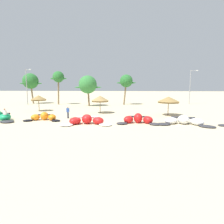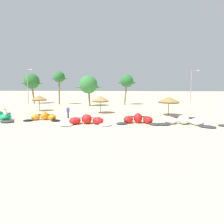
{
  "view_description": "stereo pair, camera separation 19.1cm",
  "coord_description": "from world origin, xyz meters",
  "px_view_note": "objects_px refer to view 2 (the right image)",
  "views": [
    {
      "loc": [
        4.62,
        -22.29,
        4.42
      ],
      "look_at": [
        2.73,
        2.0,
        1.0
      ],
      "focal_mm": 30.16,
      "sensor_mm": 36.0,
      "label": 1
    },
    {
      "loc": [
        4.81,
        -22.27,
        4.42
      ],
      "look_at": [
        2.73,
        2.0,
        1.0
      ],
      "focal_mm": 30.16,
      "sensor_mm": 36.0,
      "label": 2
    }
  ],
  "objects_px": {
    "lamppost_west": "(28,85)",
    "palm_left": "(59,78)",
    "beach_umbrella_near_palms": "(169,100)",
    "palm_leftmost": "(32,81)",
    "kite_left": "(44,117)",
    "person_near_kites": "(5,115)",
    "kite_center": "(138,120)",
    "kite_right_of_center": "(184,121)",
    "palm_center_left": "(127,81)",
    "person_by_umbrellas": "(68,112)",
    "kite_left_of_center": "(86,120)",
    "palm_left_of_gap": "(88,85)",
    "beach_umbrella_near_van": "(39,98)",
    "beach_umbrella_middle": "(100,99)",
    "lamppost_west_center": "(192,85)"
  },
  "relations": [
    {
      "from": "palm_center_left",
      "to": "beach_umbrella_near_palms",
      "type": "bearing_deg",
      "value": -68.18
    },
    {
      "from": "kite_left",
      "to": "palm_left",
      "type": "distance_m",
      "value": 21.64
    },
    {
      "from": "beach_umbrella_near_van",
      "to": "person_near_kites",
      "type": "relative_size",
      "value": 1.7
    },
    {
      "from": "kite_left",
      "to": "palm_center_left",
      "type": "distance_m",
      "value": 23.97
    },
    {
      "from": "palm_leftmost",
      "to": "palm_left",
      "type": "xyz_separation_m",
      "value": [
        7.57,
        -1.53,
        0.81
      ]
    },
    {
      "from": "person_by_umbrellas",
      "to": "palm_left_of_gap",
      "type": "xyz_separation_m",
      "value": [
        -0.44,
        15.66,
        3.8
      ]
    },
    {
      "from": "palm_center_left",
      "to": "lamppost_west",
      "type": "distance_m",
      "value": 23.05
    },
    {
      "from": "kite_center",
      "to": "palm_center_left",
      "type": "relative_size",
      "value": 0.76
    },
    {
      "from": "person_near_kites",
      "to": "person_by_umbrellas",
      "type": "height_order",
      "value": "same"
    },
    {
      "from": "person_by_umbrellas",
      "to": "kite_right_of_center",
      "type": "bearing_deg",
      "value": -11.28
    },
    {
      "from": "kite_left_of_center",
      "to": "palm_left",
      "type": "distance_m",
      "value": 25.55
    },
    {
      "from": "kite_center",
      "to": "lamppost_west",
      "type": "relative_size",
      "value": 0.65
    },
    {
      "from": "lamppost_west",
      "to": "kite_left",
      "type": "bearing_deg",
      "value": -57.12
    },
    {
      "from": "kite_left_of_center",
      "to": "kite_center",
      "type": "relative_size",
      "value": 1.15
    },
    {
      "from": "beach_umbrella_middle",
      "to": "beach_umbrella_near_palms",
      "type": "xyz_separation_m",
      "value": [
        10.43,
        -1.66,
        0.03
      ]
    },
    {
      "from": "lamppost_west",
      "to": "palm_left",
      "type": "bearing_deg",
      "value": 6.6
    },
    {
      "from": "kite_right_of_center",
      "to": "lamppost_west_center",
      "type": "bearing_deg",
      "value": 70.69
    },
    {
      "from": "beach_umbrella_near_van",
      "to": "beach_umbrella_middle",
      "type": "distance_m",
      "value": 11.21
    },
    {
      "from": "person_near_kites",
      "to": "kite_center",
      "type": "bearing_deg",
      "value": 0.19
    },
    {
      "from": "palm_left",
      "to": "lamppost_west",
      "type": "bearing_deg",
      "value": -173.4
    },
    {
      "from": "beach_umbrella_near_van",
      "to": "palm_leftmost",
      "type": "distance_m",
      "value": 15.72
    },
    {
      "from": "kite_left_of_center",
      "to": "beach_umbrella_near_van",
      "type": "distance_m",
      "value": 15.21
    },
    {
      "from": "person_near_kites",
      "to": "palm_center_left",
      "type": "distance_m",
      "value": 27.05
    },
    {
      "from": "lamppost_west",
      "to": "beach_umbrella_near_palms",
      "type": "bearing_deg",
      "value": -25.73
    },
    {
      "from": "beach_umbrella_near_palms",
      "to": "person_by_umbrellas",
      "type": "height_order",
      "value": "beach_umbrella_near_palms"
    },
    {
      "from": "kite_center",
      "to": "beach_umbrella_near_palms",
      "type": "bearing_deg",
      "value": 52.49
    },
    {
      "from": "lamppost_west_center",
      "to": "palm_center_left",
      "type": "bearing_deg",
      "value": -171.4
    },
    {
      "from": "kite_left",
      "to": "person_by_umbrellas",
      "type": "xyz_separation_m",
      "value": [
        2.68,
        1.65,
        0.42
      ]
    },
    {
      "from": "kite_left",
      "to": "kite_center",
      "type": "distance_m",
      "value": 12.06
    },
    {
      "from": "kite_center",
      "to": "palm_left_of_gap",
      "type": "relative_size",
      "value": 0.8
    },
    {
      "from": "kite_center",
      "to": "kite_right_of_center",
      "type": "xyz_separation_m",
      "value": [
        5.2,
        -0.2,
        -0.06
      ]
    },
    {
      "from": "kite_left_of_center",
      "to": "person_near_kites",
      "type": "height_order",
      "value": "person_near_kites"
    },
    {
      "from": "kite_left",
      "to": "kite_center",
      "type": "height_order",
      "value": "kite_center"
    },
    {
      "from": "lamppost_west",
      "to": "beach_umbrella_middle",
      "type": "bearing_deg",
      "value": -33.45
    },
    {
      "from": "beach_umbrella_middle",
      "to": "lamppost_west_center",
      "type": "xyz_separation_m",
      "value": [
        19.43,
        16.41,
        2.23
      ]
    },
    {
      "from": "kite_center",
      "to": "beach_umbrella_middle",
      "type": "relative_size",
      "value": 1.88
    },
    {
      "from": "palm_leftmost",
      "to": "beach_umbrella_near_palms",
      "type": "bearing_deg",
      "value": -29.08
    },
    {
      "from": "kite_right_of_center",
      "to": "person_by_umbrellas",
      "type": "relative_size",
      "value": 4.05
    },
    {
      "from": "beach_umbrella_middle",
      "to": "palm_left_of_gap",
      "type": "distance_m",
      "value": 11.47
    },
    {
      "from": "kite_right_of_center",
      "to": "palm_left_of_gap",
      "type": "height_order",
      "value": "palm_left_of_gap"
    },
    {
      "from": "beach_umbrella_near_palms",
      "to": "palm_left",
      "type": "height_order",
      "value": "palm_left"
    },
    {
      "from": "kite_center",
      "to": "person_by_umbrellas",
      "type": "height_order",
      "value": "person_by_umbrellas"
    },
    {
      "from": "kite_left_of_center",
      "to": "kite_center",
      "type": "distance_m",
      "value": 6.05
    },
    {
      "from": "kite_right_of_center",
      "to": "palm_center_left",
      "type": "xyz_separation_m",
      "value": [
        -6.72,
        22.2,
        5.03
      ]
    },
    {
      "from": "beach_umbrella_near_palms",
      "to": "kite_center",
      "type": "bearing_deg",
      "value": -127.51
    },
    {
      "from": "person_by_umbrellas",
      "to": "lamppost_west",
      "type": "distance_m",
      "value": 23.58
    },
    {
      "from": "kite_left",
      "to": "beach_umbrella_near_van",
      "type": "xyz_separation_m",
      "value": [
        -4.71,
        8.59,
        1.9
      ]
    },
    {
      "from": "beach_umbrella_near_palms",
      "to": "palm_leftmost",
      "type": "xyz_separation_m",
      "value": [
        -29.63,
        16.48,
        3.13
      ]
    },
    {
      "from": "beach_umbrella_middle",
      "to": "palm_left_of_gap",
      "type": "xyz_separation_m",
      "value": [
        -4.13,
        10.46,
        2.29
      ]
    },
    {
      "from": "kite_center",
      "to": "person_by_umbrellas",
      "type": "xyz_separation_m",
      "value": [
        -9.33,
        2.7,
        0.37
      ]
    }
  ]
}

